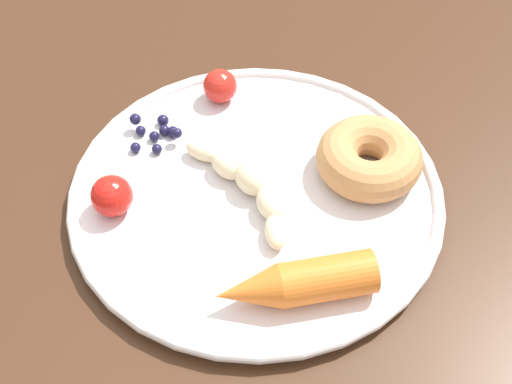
{
  "coord_description": "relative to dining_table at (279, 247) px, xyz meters",
  "views": [
    {
      "loc": [
        -0.14,
        0.42,
        1.26
      ],
      "look_at": [
        0.02,
        0.01,
        0.74
      ],
      "focal_mm": 50.12,
      "sensor_mm": 36.0,
      "label": 1
    }
  ],
  "objects": [
    {
      "name": "donut",
      "position": [
        -0.07,
        -0.05,
        0.11
      ],
      "size": [
        0.11,
        0.11,
        0.04
      ],
      "primitive_type": "torus",
      "rotation": [
        0.0,
        0.0,
        1.53
      ],
      "color": "tan",
      "rests_on": "plate"
    },
    {
      "name": "blueberry_pile",
      "position": [
        0.14,
        -0.02,
        0.1
      ],
      "size": [
        0.06,
        0.06,
        0.02
      ],
      "color": "#191638",
      "rests_on": "plate"
    },
    {
      "name": "banana",
      "position": [
        0.03,
        0.01,
        0.1
      ],
      "size": [
        0.14,
        0.1,
        0.03
      ],
      "color": "beige",
      "rests_on": "plate"
    },
    {
      "name": "tomato_near",
      "position": [
        0.1,
        -0.1,
        0.11
      ],
      "size": [
        0.04,
        0.04,
        0.04
      ],
      "primitive_type": "sphere",
      "color": "red",
      "rests_on": "plate"
    },
    {
      "name": "plate",
      "position": [
        0.02,
        0.01,
        0.09
      ],
      "size": [
        0.36,
        0.36,
        0.02
      ],
      "color": "silver",
      "rests_on": "dining_table"
    },
    {
      "name": "tomato_mid",
      "position": [
        0.14,
        0.08,
        0.11
      ],
      "size": [
        0.04,
        0.04,
        0.04
      ],
      "primitive_type": "sphere",
      "color": "red",
      "rests_on": "plate"
    },
    {
      "name": "carrot_orange",
      "position": [
        -0.05,
        0.11,
        0.11
      ],
      "size": [
        0.13,
        0.1,
        0.04
      ],
      "color": "orange",
      "rests_on": "plate"
    },
    {
      "name": "dining_table",
      "position": [
        0.0,
        0.0,
        0.0
      ],
      "size": [
        1.24,
        0.89,
        0.73
      ],
      "color": "#412717",
      "rests_on": "ground_plane"
    }
  ]
}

